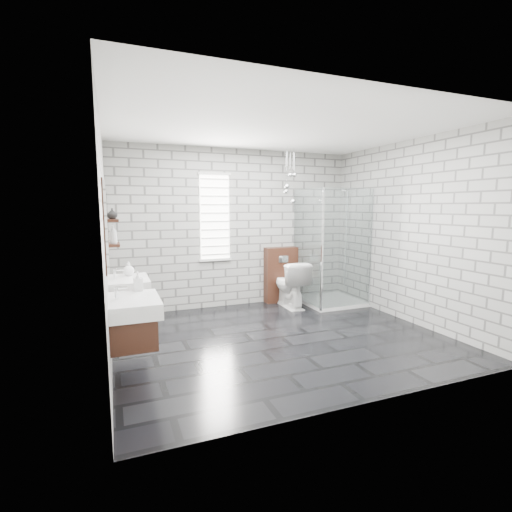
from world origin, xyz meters
TOP-DOWN VIEW (x-y plane):
  - floor at (0.00, 0.00)m, footprint 4.20×3.60m
  - ceiling at (0.00, 0.00)m, footprint 4.20×3.60m
  - wall_back at (0.00, 1.81)m, footprint 4.20×0.02m
  - wall_front at (0.00, -1.81)m, footprint 4.20×0.02m
  - wall_left at (-2.11, 0.00)m, footprint 0.02×3.60m
  - wall_right at (2.11, 0.00)m, footprint 0.02×3.60m
  - vanity_left at (-1.91, -0.62)m, footprint 0.47×0.70m
  - vanity_right at (-1.91, 0.46)m, footprint 0.47×0.70m
  - shelf_lower at (-2.03, -0.05)m, footprint 0.14×0.30m
  - shelf_upper at (-2.03, -0.05)m, footprint 0.14×0.30m
  - window at (-0.40, 1.78)m, footprint 0.56×0.05m
  - cistern_panel at (0.80, 1.70)m, footprint 0.60×0.20m
  - flush_plate at (0.80, 1.60)m, footprint 0.18×0.01m
  - shower_enclosure at (1.50, 1.18)m, footprint 1.00×1.00m
  - pendant_cluster at (0.80, 1.38)m, footprint 0.29×0.24m
  - toilet at (0.80, 1.32)m, footprint 0.47×0.80m
  - soap_bottle_a at (-1.80, -0.31)m, footprint 0.09×0.09m
  - soap_bottle_b at (-1.85, 0.64)m, footprint 0.15×0.15m
  - soap_bottle_c at (-2.02, -0.10)m, footprint 0.10×0.10m
  - vase at (-2.02, -0.02)m, footprint 0.12×0.12m

SIDE VIEW (x-z plane):
  - floor at x=0.00m, z-range -0.02..0.00m
  - toilet at x=0.80m, z-range 0.00..0.80m
  - cistern_panel at x=0.80m, z-range 0.00..1.00m
  - shower_enclosure at x=1.50m, z-range -0.51..1.52m
  - vanity_left at x=-1.91m, z-range -0.03..1.54m
  - vanity_right at x=-1.91m, z-range -0.03..1.54m
  - flush_plate at x=0.80m, z-range 0.74..0.86m
  - soap_bottle_b at x=-1.85m, z-range 0.85..1.03m
  - soap_bottle_a at x=-1.80m, z-range 0.85..1.05m
  - shelf_lower at x=-2.03m, z-range 1.31..1.33m
  - wall_back at x=0.00m, z-range 0.00..2.70m
  - wall_front at x=0.00m, z-range 0.00..2.70m
  - wall_left at x=-2.11m, z-range 0.00..2.70m
  - wall_right at x=2.11m, z-range 0.00..2.70m
  - soap_bottle_c at x=-2.02m, z-range 1.33..1.54m
  - window at x=-0.40m, z-range 0.81..2.29m
  - shelf_upper at x=-2.03m, z-range 1.57..1.59m
  - vase at x=-2.02m, z-range 1.59..1.71m
  - pendant_cluster at x=0.80m, z-range 1.62..2.55m
  - ceiling at x=0.00m, z-range 2.70..2.72m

